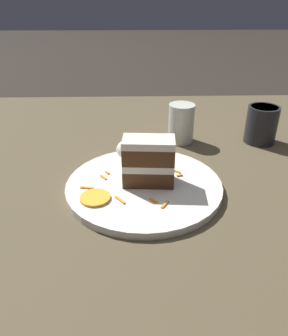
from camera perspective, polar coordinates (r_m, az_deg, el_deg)
name	(u,v)px	position (r m, az deg, el deg)	size (l,w,h in m)	color
ground_plane	(160,193)	(0.69, 2.77, -4.32)	(6.00, 6.00, 0.00)	black
dining_table	(160,187)	(0.68, 2.80, -3.26)	(1.24, 1.19, 0.03)	#4C422D
plate	(144,186)	(0.64, 0.00, -3.10)	(0.30, 0.30, 0.01)	silver
cake_slice	(148,161)	(0.61, 0.79, 1.19)	(0.10, 0.06, 0.09)	#4C2D19
cream_dollop	(128,150)	(0.72, -2.73, 3.23)	(0.05, 0.05, 0.04)	silver
orange_garnish	(95,198)	(0.59, -8.50, -5.16)	(0.05, 0.05, 0.00)	orange
carrot_shreds_scatter	(134,185)	(0.63, -1.80, -2.92)	(0.20, 0.20, 0.00)	orange
drinking_glass	(181,126)	(0.84, 6.47, 7.33)	(0.06, 0.06, 0.10)	beige
coffee_mug	(262,123)	(0.87, 19.81, 7.37)	(0.08, 0.08, 0.09)	#232328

